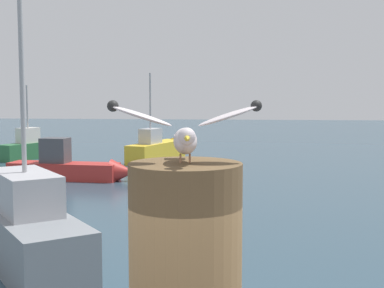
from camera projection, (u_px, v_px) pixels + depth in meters
The scene contains 5 objects.
seagull at pixel (185, 131), 2.00m from camera, with size 0.58×0.39×0.24m.
boat_yellow at pixel (160, 149), 23.74m from camera, with size 2.32×4.66×3.85m.
boat_green at pixel (34, 148), 24.33m from camera, with size 2.12×3.63×3.35m.
boat_red at pixel (73, 168), 18.18m from camera, with size 4.53×1.24×1.54m.
boat_grey at pixel (15, 222), 9.65m from camera, with size 4.31×5.09×5.01m.
Camera 1 is at (0.12, -2.26, 2.92)m, focal length 49.42 mm.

